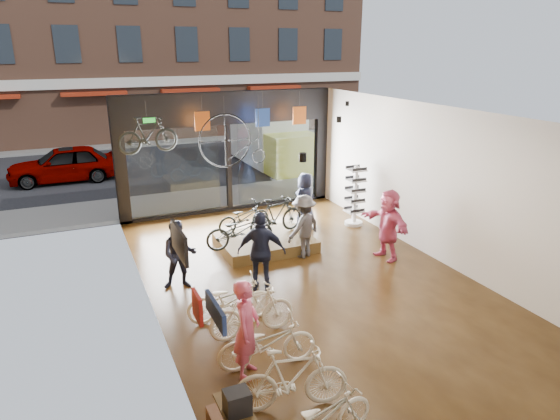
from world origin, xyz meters
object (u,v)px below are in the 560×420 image
customer_1 (179,255)px  customer_5 (388,224)px  street_car (65,164)px  customer_2 (262,252)px  floor_bike_2 (267,343)px  floor_bike_3 (252,311)px  floor_bike_0 (322,418)px  display_bike_right (244,217)px  hung_bike (148,135)px  customer_3 (304,226)px  customer_0 (247,329)px  floor_bike_4 (231,300)px  display_bike_left (240,231)px  penny_farthing (236,142)px  display_bike_mid (276,216)px  sunglasses_rack (355,196)px  display_platform (265,243)px  floor_bike_1 (291,379)px  customer_4 (305,200)px  box_truck (274,139)px

customer_1 → customer_5: customer_5 is taller
street_car → customer_2: size_ratio=2.33×
floor_bike_2 → customer_2: (0.95, 2.63, 0.46)m
floor_bike_3 → customer_5: size_ratio=0.92×
floor_bike_0 → display_bike_right: bearing=-17.9°
floor_bike_2 → hung_bike: size_ratio=1.06×
customer_3 → customer_5: customer_5 is taller
floor_bike_2 → customer_0: 0.55m
hung_bike → floor_bike_4: bearing=178.3°
floor_bike_2 → display_bike_left: (1.07, 4.40, 0.31)m
floor_bike_4 → penny_farthing: penny_farthing is taller
customer_2 → customer_0: bearing=89.8°
display_bike_mid → floor_bike_4: bearing=131.7°
display_bike_mid → sunglasses_rack: size_ratio=0.93×
floor_bike_4 → display_bike_mid: (2.38, 3.29, 0.36)m
display_bike_mid → customer_2: (-1.34, -2.30, 0.09)m
customer_1 → hung_bike: 3.77m
street_car → display_bike_right: street_car is taller
street_car → floor_bike_0: street_car is taller
display_platform → customer_2: bearing=-113.7°
display_bike_mid → sunglasses_rack: sunglasses_rack is taller
floor_bike_4 → customer_0: customer_0 is taller
street_car → display_bike_left: (3.81, -9.93, 0.04)m
customer_3 → sunglasses_rack: bearing=-171.3°
floor_bike_1 → customer_5: 6.09m
street_car → customer_3: size_ratio=2.57×
customer_4 → customer_0: bearing=35.4°
display_platform → hung_bike: size_ratio=1.52×
floor_bike_2 → floor_bike_1: bearing=-176.0°
display_bike_left → penny_farthing: bearing=-16.3°
customer_3 → sunglasses_rack: sunglasses_rack is taller
floor_bike_2 → floor_bike_3: (0.11, 0.98, 0.06)m
box_truck → customer_5: box_truck is taller
display_platform → display_bike_right: (-0.35, 0.65, 0.56)m
box_truck → display_bike_left: (-4.74, -8.93, -0.50)m
floor_bike_0 → customer_4: (3.62, 7.80, 0.39)m
floor_bike_1 → floor_bike_3: (0.17, 2.08, -0.02)m
box_truck → customer_2: 11.76m
floor_bike_0 → customer_3: 6.33m
display_platform → display_bike_right: bearing=118.4°
customer_1 → customer_4: size_ratio=0.96×
customer_5 → penny_farthing: size_ratio=0.93×
sunglasses_rack → display_bike_right: bearing=-166.2°
penny_farthing → display_bike_mid: bearing=-78.2°
street_car → floor_bike_1: street_car is taller
display_bike_left → customer_3: size_ratio=1.06×
display_platform → customer_1: size_ratio=1.54×
display_bike_right → penny_farthing: (0.32, 1.47, 1.79)m
street_car → display_bike_mid: bearing=28.2°
penny_farthing → floor_bike_4: bearing=-110.5°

